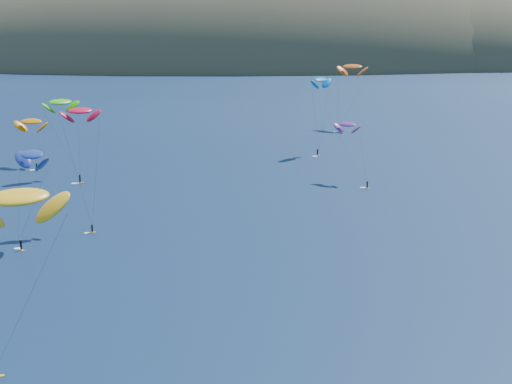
% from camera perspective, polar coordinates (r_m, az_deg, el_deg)
% --- Properties ---
extents(island, '(730.00, 300.00, 210.00)m').
position_cam_1_polar(island, '(606.40, 1.17, 9.50)').
color(island, '#3D3526').
rests_on(island, ground).
extents(kitesurfer_1, '(10.06, 10.96, 14.22)m').
position_cam_1_polar(kitesurfer_1, '(197.18, -17.55, 5.40)').
color(kitesurfer_1, '#F3AD1B').
rests_on(kitesurfer_1, ground).
extents(kitesurfer_2, '(11.84, 11.36, 22.16)m').
position_cam_1_polar(kitesurfer_2, '(85.91, -18.48, -0.40)').
color(kitesurfer_2, '#F3AD1B').
rests_on(kitesurfer_2, ground).
extents(kitesurfer_3, '(10.86, 12.80, 20.81)m').
position_cam_1_polar(kitesurfer_3, '(180.87, -15.38, 6.95)').
color(kitesurfer_3, '#F3AD1B').
rests_on(kitesurfer_3, ground).
extents(kitesurfer_4, '(8.49, 10.06, 23.37)m').
position_cam_1_polar(kitesurfer_4, '(204.77, 5.20, 8.94)').
color(kitesurfer_4, '#F3AD1B').
rests_on(kitesurfer_4, ground).
extents(kitesurfer_6, '(7.83, 12.78, 15.40)m').
position_cam_1_polar(kitesurfer_6, '(172.17, 7.33, 5.37)').
color(kitesurfer_6, '#F3AD1B').
rests_on(kitesurfer_6, ground).
extents(kitesurfer_9, '(7.71, 8.68, 23.88)m').
position_cam_1_polar(kitesurfer_9, '(136.58, -13.89, 6.31)').
color(kitesurfer_9, '#F3AD1B').
rests_on(kitesurfer_9, ground).
extents(kitesurfer_10, '(9.23, 11.62, 17.95)m').
position_cam_1_polar(kitesurfer_10, '(130.76, -17.49, 2.87)').
color(kitesurfer_10, '#F3AD1B').
rests_on(kitesurfer_10, ground).
extents(kitesurfer_11, '(12.18, 16.49, 24.21)m').
position_cam_1_polar(kitesurfer_11, '(252.17, 7.72, 9.91)').
color(kitesurfer_11, '#F3AD1B').
rests_on(kitesurfer_11, ground).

